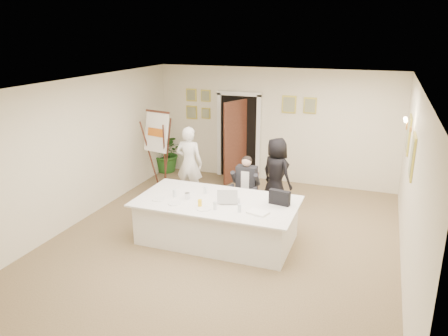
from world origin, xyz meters
TOP-DOWN VIEW (x-y plane):
  - floor at (0.00, 0.00)m, footprint 7.00×7.00m
  - ceiling at (0.00, 0.00)m, footprint 6.00×7.00m
  - wall_back at (0.00, 3.50)m, footprint 6.00×0.10m
  - wall_front at (0.00, -3.50)m, footprint 6.00×0.10m
  - wall_left at (-3.00, 0.00)m, footprint 0.10×7.00m
  - wall_right at (3.00, 0.00)m, footprint 0.10×7.00m
  - doorway at (-0.88, 3.32)m, footprint 1.14×0.86m
  - pictures_back_wall at (-0.80, 3.47)m, footprint 3.40×0.06m
  - pictures_right_wall at (2.97, 1.20)m, footprint 0.06×2.20m
  - wall_sconce at (2.90, 1.20)m, footprint 0.20×0.30m
  - conference_table at (-0.12, -0.11)m, footprint 2.84×1.51m
  - seated_man at (0.04, 1.08)m, footprint 0.67×0.70m
  - flip_chart at (-2.36, 1.99)m, footprint 0.67×0.47m
  - standing_man at (-1.44, 1.60)m, footprint 0.62×0.42m
  - standing_woman at (0.50, 1.74)m, footprint 0.90×0.81m
  - potted_palm at (-2.80, 3.20)m, footprint 0.95×0.82m
  - laptop at (0.11, -0.09)m, footprint 0.45×0.46m
  - laptop_bag at (0.96, 0.08)m, footprint 0.38×0.16m
  - paper_stack at (0.72, -0.42)m, footprint 0.38×0.31m
  - plate_left at (-1.11, -0.43)m, footprint 0.26×0.26m
  - plate_mid at (-0.76, -0.51)m, footprint 0.24×0.24m
  - plate_near at (-0.19, -0.56)m, footprint 0.29×0.29m
  - glass_a at (-0.90, -0.21)m, footprint 0.06×0.06m
  - glass_b at (-0.01, -0.51)m, footprint 0.06×0.06m
  - glass_c at (0.41, -0.47)m, footprint 0.08×0.08m
  - glass_d at (-0.45, 0.14)m, footprint 0.06×0.06m
  - oj_glass at (-0.29, -0.48)m, footprint 0.07×0.07m
  - steel_jug at (-0.65, -0.22)m, footprint 0.09×0.09m

SIDE VIEW (x-z plane):
  - floor at x=0.00m, z-range 0.00..0.00m
  - conference_table at x=-0.12m, z-range 0.01..0.78m
  - potted_palm at x=-2.80m, z-range 0.00..1.06m
  - seated_man at x=0.04m, z-range 0.00..1.29m
  - standing_woman at x=0.50m, z-range 0.00..1.54m
  - plate_left at x=-1.11m, z-range 0.78..0.79m
  - plate_mid at x=-0.76m, z-range 0.78..0.79m
  - plate_near at x=-0.19m, z-range 0.78..0.79m
  - paper_stack at x=0.72m, z-range 0.78..0.81m
  - steel_jug at x=-0.65m, z-range 0.78..0.89m
  - standing_man at x=-1.44m, z-range 0.00..1.66m
  - oj_glass at x=-0.29m, z-range 0.78..0.91m
  - glass_a at x=-0.90m, z-range 0.77..0.92m
  - glass_b at x=-0.01m, z-range 0.77..0.92m
  - glass_c at x=0.41m, z-range 0.77..0.92m
  - glass_d at x=-0.45m, z-range 0.77..0.92m
  - flip_chart at x=-2.36m, z-range -0.07..1.78m
  - laptop_bag at x=0.96m, z-range 0.77..1.03m
  - laptop at x=0.11m, z-range 0.77..1.05m
  - doorway at x=-0.88m, z-range -0.06..2.14m
  - wall_back at x=0.00m, z-range 0.00..2.80m
  - wall_front at x=0.00m, z-range 0.00..2.80m
  - wall_left at x=-3.00m, z-range 0.00..2.80m
  - wall_right at x=3.00m, z-range 0.00..2.80m
  - pictures_right_wall at x=2.97m, z-range 1.35..2.15m
  - pictures_back_wall at x=-0.80m, z-range 1.45..2.25m
  - wall_sconce at x=2.90m, z-range 1.98..2.22m
  - ceiling at x=0.00m, z-range 2.79..2.81m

